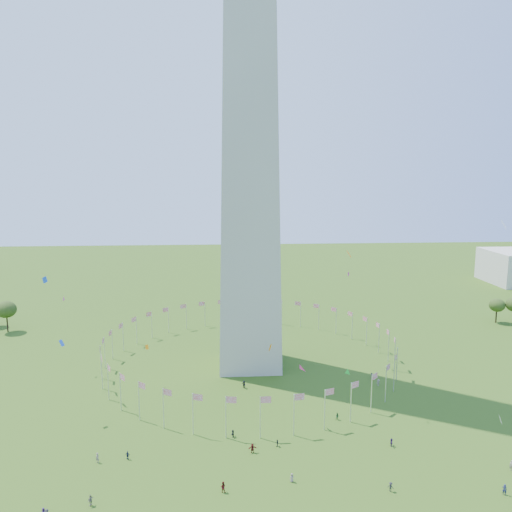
# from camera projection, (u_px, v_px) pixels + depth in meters

# --- Properties ---
(ground) EXTENTS (600.00, 600.00, 0.00)m
(ground) POSITION_uv_depth(u_px,v_px,m) (264.00, 466.00, 91.57)
(ground) COLOR #2B4A11
(ground) RESTS_ON ground
(washington_monument) EXTENTS (16.80, 16.80, 169.00)m
(washington_monument) POSITION_uv_depth(u_px,v_px,m) (249.00, 50.00, 127.31)
(washington_monument) COLOR #B4AEA0
(washington_monument) RESTS_ON ground
(flag_ring) EXTENTS (80.24, 80.24, 9.00)m
(flag_ring) POSITION_uv_depth(u_px,v_px,m) (249.00, 349.00, 140.10)
(flag_ring) COLOR silver
(flag_ring) RESTS_ON ground
(crowd) EXTENTS (82.48, 66.67, 1.95)m
(crowd) POSITION_uv_depth(u_px,v_px,m) (281.00, 447.00, 96.40)
(crowd) COLOR #20254B
(crowd) RESTS_ON ground
(kites_aloft) EXTENTS (123.49, 67.44, 41.21)m
(kites_aloft) POSITION_uv_depth(u_px,v_px,m) (275.00, 328.00, 113.47)
(kites_aloft) COLOR #CC2699
(kites_aloft) RESTS_ON ground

